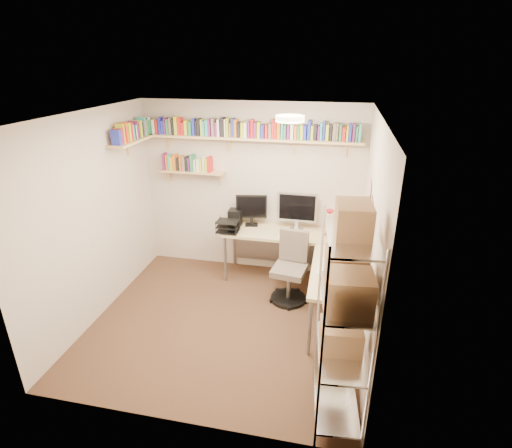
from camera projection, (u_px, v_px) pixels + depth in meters
The scene contains 6 objects.
ground at pixel (225, 322), 4.95m from camera, with size 3.20×3.20×0.00m, color #402B1B.
room_shell at pixel (222, 205), 4.35m from camera, with size 3.24×3.04×2.52m.
wall_shelves at pixel (217, 138), 5.42m from camera, with size 3.12×1.09×0.80m.
corner_desk at pixel (293, 241), 5.40m from camera, with size 2.00×1.95×1.30m.
office_chair at pixel (290, 272), 5.29m from camera, with size 0.50×0.51×0.95m.
wire_rack at pixel (346, 291), 3.21m from camera, with size 0.47×0.85×2.05m.
Camera 1 is at (1.21, -3.93, 3.04)m, focal length 28.00 mm.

